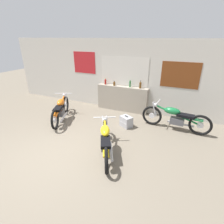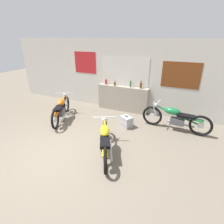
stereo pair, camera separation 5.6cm
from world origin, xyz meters
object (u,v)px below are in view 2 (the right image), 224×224
object	(u,v)px
motorcycle_yellow	(105,139)
bottle_left_center	(115,83)
bottle_center	(131,84)
motorcycle_orange	(61,109)
hard_case_silver	(126,122)
motorcycle_green	(175,118)
bottle_leftmost	(106,82)
bottle_right_center	(141,85)

from	to	relation	value
motorcycle_yellow	bottle_left_center	bearing A→B (deg)	108.97
bottle_left_center	bottle_center	bearing A→B (deg)	2.54
motorcycle_orange	motorcycle_yellow	world-z (taller)	motorcycle_orange
bottle_center	hard_case_silver	distance (m)	1.67
motorcycle_green	motorcycle_yellow	world-z (taller)	motorcycle_green
motorcycle_yellow	hard_case_silver	distance (m)	1.61
bottle_center	motorcycle_orange	size ratio (longest dim) A/B	0.17
bottle_center	motorcycle_orange	distance (m)	2.79
motorcycle_green	motorcycle_yellow	size ratio (longest dim) A/B	1.17
bottle_leftmost	hard_case_silver	xyz separation A→B (m)	(1.41, -1.31, -0.96)
bottle_right_center	hard_case_silver	bearing A→B (deg)	-93.10
bottle_leftmost	motorcycle_orange	world-z (taller)	bottle_leftmost
hard_case_silver	bottle_right_center	bearing A→B (deg)	86.90
motorcycle_green	motorcycle_yellow	xyz separation A→B (m)	(-1.52, -2.04, -0.04)
bottle_leftmost	motorcycle_green	bearing A→B (deg)	-16.64
bottle_left_center	motorcycle_green	distance (m)	2.74
bottle_center	bottle_right_center	distance (m)	0.41
motorcycle_orange	hard_case_silver	size ratio (longest dim) A/B	3.94
bottle_leftmost	motorcycle_yellow	xyz separation A→B (m)	(1.40, -2.91, -0.75)
motorcycle_yellow	motorcycle_orange	bearing A→B (deg)	154.25
bottle_leftmost	motorcycle_orange	xyz separation A→B (m)	(-0.97, -1.77, -0.72)
bottle_center	motorcycle_yellow	world-z (taller)	bottle_center
hard_case_silver	bottle_left_center	bearing A→B (deg)	127.89
bottle_leftmost	motorcycle_green	xyz separation A→B (m)	(2.92, -0.87, -0.71)
bottle_leftmost	bottle_center	distance (m)	1.07
hard_case_silver	motorcycle_yellow	bearing A→B (deg)	-90.26
bottle_right_center	motorcycle_green	size ratio (longest dim) A/B	0.14
motorcycle_orange	motorcycle_yellow	distance (m)	2.63
bottle_right_center	motorcycle_yellow	bearing A→B (deg)	-91.54
bottle_leftmost	hard_case_silver	distance (m)	2.15
bottle_right_center	motorcycle_green	world-z (taller)	bottle_right_center
bottle_leftmost	bottle_left_center	distance (m)	0.41
bottle_leftmost	hard_case_silver	size ratio (longest dim) A/B	0.52
bottle_left_center	hard_case_silver	distance (m)	1.87
bottle_right_center	hard_case_silver	distance (m)	1.63
bottle_left_center	bottle_center	size ratio (longest dim) A/B	0.61
bottle_left_center	bottle_center	xyz separation A→B (m)	(0.66, 0.03, 0.06)
bottle_left_center	motorcycle_orange	distance (m)	2.32
bottle_center	hard_case_silver	xyz separation A→B (m)	(0.34, -1.31, -0.98)
bottle_center	bottle_right_center	xyz separation A→B (m)	(0.41, -0.00, -0.01)
motorcycle_yellow	bottle_right_center	bearing A→B (deg)	88.46
motorcycle_orange	motorcycle_yellow	size ratio (longest dim) A/B	1.03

